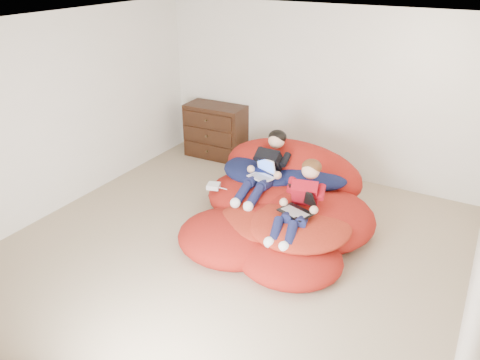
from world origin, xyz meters
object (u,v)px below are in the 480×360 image
object	(u,v)px
dresser	(216,131)
laptop_white	(263,172)
beanbag_pile	(282,205)
younger_boy	(301,198)
older_boy	(267,165)
laptop_black	(299,205)

from	to	relation	value
dresser	laptop_white	distance (m)	2.13
beanbag_pile	younger_boy	xyz separation A→B (m)	(0.38, -0.36, 0.36)
laptop_white	older_boy	bearing A→B (deg)	90.00
younger_boy	laptop_black	xyz separation A→B (m)	(-0.00, -0.06, -0.05)
older_boy	laptop_black	distance (m)	0.90
older_boy	younger_boy	world-z (taller)	older_boy
dresser	laptop_black	distance (m)	2.96
dresser	older_boy	xyz separation A→B (m)	(1.59, -1.31, 0.24)
older_boy	laptop_black	xyz separation A→B (m)	(0.69, -0.57, -0.11)
beanbag_pile	laptop_white	bearing A→B (deg)	168.64
laptop_white	beanbag_pile	bearing A→B (deg)	-11.36
older_boy	laptop_black	world-z (taller)	older_boy
dresser	laptop_black	world-z (taller)	dresser
older_boy	dresser	bearing A→B (deg)	140.62
beanbag_pile	older_boy	size ratio (longest dim) A/B	2.24
dresser	laptop_black	xyz separation A→B (m)	(2.28, -1.88, 0.12)
beanbag_pile	younger_boy	bearing A→B (deg)	-42.95
laptop_white	laptop_black	distance (m)	0.84
laptop_black	older_boy	bearing A→B (deg)	140.46
beanbag_pile	laptop_white	distance (m)	0.48
older_boy	laptop_black	bearing A→B (deg)	-39.54
younger_boy	dresser	bearing A→B (deg)	141.44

